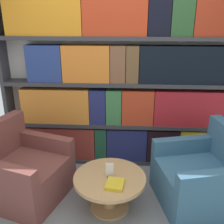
# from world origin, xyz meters

# --- Properties ---
(ground_plane) EXTENTS (14.00, 14.00, 0.00)m
(ground_plane) POSITION_xyz_m (0.00, 0.00, 0.00)
(ground_plane) COLOR gray
(bookshelf) EXTENTS (3.17, 0.30, 2.38)m
(bookshelf) POSITION_xyz_m (0.03, 1.29, 1.17)
(bookshelf) COLOR silver
(bookshelf) RESTS_ON ground_plane
(armchair_left) EXTENTS (1.09, 1.08, 0.90)m
(armchair_left) POSITION_xyz_m (-1.11, 0.42, 0.31)
(armchair_left) COLOR brown
(armchair_left) RESTS_ON ground_plane
(armchair_right) EXTENTS (1.04, 1.03, 0.90)m
(armchair_right) POSITION_xyz_m (0.98, 0.41, 0.31)
(armchair_right) COLOR #386684
(armchair_right) RESTS_ON ground_plane
(coffee_table) EXTENTS (0.79, 0.79, 0.41)m
(coffee_table) POSITION_xyz_m (-0.06, 0.24, 0.30)
(coffee_table) COLOR tan
(coffee_table) RESTS_ON ground_plane
(table_sign) EXTENTS (0.08, 0.06, 0.17)m
(table_sign) POSITION_xyz_m (-0.06, 0.24, 0.49)
(table_sign) COLOR black
(table_sign) RESTS_ON coffee_table
(stray_book) EXTENTS (0.21, 0.23, 0.04)m
(stray_book) POSITION_xyz_m (-0.00, 0.08, 0.43)
(stray_book) COLOR gold
(stray_book) RESTS_ON coffee_table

